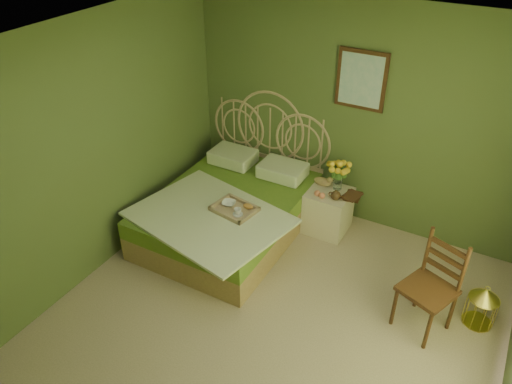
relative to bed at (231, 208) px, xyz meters
The scene contains 13 objects.
floor 1.72m from the bed, 49.64° to the right, with size 4.50×4.50×0.00m, color tan.
ceiling 2.85m from the bed, 49.64° to the right, with size 4.50×4.50×0.00m, color silver.
wall_back 1.76m from the bed, 41.14° to the left, with size 4.00×4.00×0.00m, color #516636.
wall_left 1.86m from the bed, 124.95° to the right, with size 4.50×4.50×0.00m, color #516636.
wall_art 2.03m from the bed, 40.61° to the left, with size 0.54×0.04×0.64m.
bed is the anchor object (origin of this frame).
nightstand 1.14m from the bed, 29.90° to the left, with size 0.47×0.48×0.95m.
chair 2.36m from the bed, ahead, with size 0.55×0.55×0.96m.
birdcage 2.80m from the bed, ahead, with size 0.27×0.27×0.41m.
book_lower 1.32m from the bed, 26.29° to the left, with size 0.18×0.24×0.02m, color #381E0F.
book_upper 1.32m from the bed, 26.29° to the left, with size 0.17×0.23×0.02m, color #472819.
cereal_bowl 0.37m from the bed, 62.27° to the right, with size 0.15×0.15×0.04m, color white.
coffee_cup 0.54m from the bed, 48.83° to the right, with size 0.08×0.08×0.07m, color white.
Camera 1 is at (1.47, -2.73, 3.63)m, focal length 35.00 mm.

